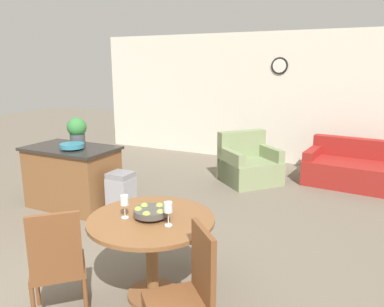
{
  "coord_description": "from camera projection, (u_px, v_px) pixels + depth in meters",
  "views": [
    {
      "loc": [
        2.09,
        -1.64,
        2.04
      ],
      "look_at": [
        0.08,
        2.43,
        0.96
      ],
      "focal_mm": 35.0,
      "sensor_mm": 36.0,
      "label": 1
    }
  ],
  "objects": [
    {
      "name": "wine_glass_right",
      "position": [
        168.0,
        208.0,
        3.02
      ],
      "size": [
        0.07,
        0.07,
        0.2
      ],
      "color": "silver",
      "rests_on": "dining_table"
    },
    {
      "name": "armchair",
      "position": [
        249.0,
        166.0,
        6.61
      ],
      "size": [
        1.21,
        1.22,
        0.88
      ],
      "rotation": [
        0.0,
        0.0,
        0.85
      ],
      "color": "gray",
      "rests_on": "ground_plane"
    },
    {
      "name": "teal_bowl",
      "position": [
        72.0,
        146.0,
        5.16
      ],
      "size": [
        0.33,
        0.33,
        0.08
      ],
      "color": "teal",
      "rests_on": "kitchen_island"
    },
    {
      "name": "potted_plant",
      "position": [
        77.0,
        130.0,
        5.46
      ],
      "size": [
        0.28,
        0.28,
        0.4
      ],
      "color": "#4C4C51",
      "rests_on": "kitchen_island"
    },
    {
      "name": "wall_back",
      "position": [
        267.0,
        98.0,
        7.87
      ],
      "size": [
        8.0,
        0.09,
        2.7
      ],
      "color": "silver",
      "rests_on": "ground_plane"
    },
    {
      "name": "wine_glass_left",
      "position": [
        124.0,
        201.0,
        3.17
      ],
      "size": [
        0.07,
        0.07,
        0.2
      ],
      "color": "silver",
      "rests_on": "dining_table"
    },
    {
      "name": "dining_chair_near_right",
      "position": [
        188.0,
        291.0,
        2.57
      ],
      "size": [
        0.59,
        0.59,
        0.97
      ],
      "rotation": [
        0.0,
        0.0,
        8.64
      ],
      "color": "brown",
      "rests_on": "ground_plane"
    },
    {
      "name": "trash_bin",
      "position": [
        121.0,
        196.0,
        5.04
      ],
      "size": [
        0.31,
        0.3,
        0.64
      ],
      "color": "#9E9EA3",
      "rests_on": "ground_plane"
    },
    {
      "name": "fruit_bowl",
      "position": [
        151.0,
        212.0,
        3.19
      ],
      "size": [
        0.3,
        0.3,
        0.1
      ],
      "color": "#4C4742",
      "rests_on": "dining_table"
    },
    {
      "name": "dining_table",
      "position": [
        152.0,
        236.0,
        3.24
      ],
      "size": [
        1.09,
        1.09,
        0.76
      ],
      "color": "brown",
      "rests_on": "ground_plane"
    },
    {
      "name": "couch",
      "position": [
        360.0,
        170.0,
        6.42
      ],
      "size": [
        1.83,
        1.12,
        0.76
      ],
      "rotation": [
        0.0,
        0.0,
        -0.09
      ],
      "color": "maroon",
      "rests_on": "ground_plane"
    },
    {
      "name": "dining_chair_near_left",
      "position": [
        57.0,
        262.0,
        2.94
      ],
      "size": [
        0.59,
        0.59,
        0.97
      ],
      "rotation": [
        0.0,
        0.0,
        7.06
      ],
      "color": "brown",
      "rests_on": "ground_plane"
    },
    {
      "name": "kitchen_island",
      "position": [
        73.0,
        177.0,
        5.43
      ],
      "size": [
        1.3,
        0.78,
        0.89
      ],
      "color": "brown",
      "rests_on": "ground_plane"
    }
  ]
}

